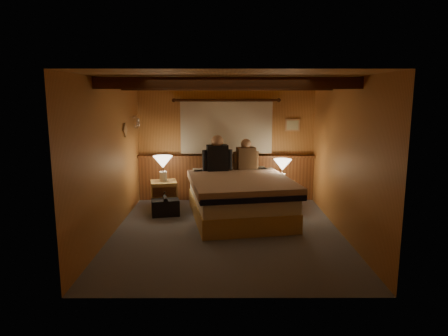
{
  "coord_description": "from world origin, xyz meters",
  "views": [
    {
      "loc": [
        -0.06,
        -6.07,
        2.14
      ],
      "look_at": [
        -0.05,
        0.4,
        0.97
      ],
      "focal_mm": 32.0,
      "sensor_mm": 36.0,
      "label": 1
    }
  ],
  "objects_px": {
    "bed": "(239,197)",
    "person_right": "(246,157)",
    "lamp_left": "(163,164)",
    "nightstand_right": "(282,195)",
    "lamp_right": "(283,166)",
    "duffel_bag": "(165,207)",
    "nightstand_left": "(164,195)",
    "person_left": "(217,156)"
  },
  "relations": [
    {
      "from": "nightstand_left",
      "to": "lamp_left",
      "type": "xyz_separation_m",
      "value": [
        -0.01,
        0.04,
        0.6
      ]
    },
    {
      "from": "bed",
      "to": "nightstand_left",
      "type": "bearing_deg",
      "value": 146.49
    },
    {
      "from": "nightstand_left",
      "to": "person_left",
      "type": "relative_size",
      "value": 0.8
    },
    {
      "from": "lamp_left",
      "to": "person_right",
      "type": "height_order",
      "value": "person_right"
    },
    {
      "from": "nightstand_left",
      "to": "nightstand_right",
      "type": "bearing_deg",
      "value": -11.52
    },
    {
      "from": "lamp_right",
      "to": "lamp_left",
      "type": "bearing_deg",
      "value": 178.84
    },
    {
      "from": "nightstand_left",
      "to": "person_left",
      "type": "bearing_deg",
      "value": -9.91
    },
    {
      "from": "lamp_right",
      "to": "duffel_bag",
      "type": "bearing_deg",
      "value": -167.98
    },
    {
      "from": "duffel_bag",
      "to": "lamp_right",
      "type": "bearing_deg",
      "value": -0.57
    },
    {
      "from": "lamp_left",
      "to": "lamp_right",
      "type": "distance_m",
      "value": 2.28
    },
    {
      "from": "lamp_right",
      "to": "duffel_bag",
      "type": "height_order",
      "value": "lamp_right"
    },
    {
      "from": "bed",
      "to": "lamp_left",
      "type": "xyz_separation_m",
      "value": [
        -1.43,
        0.66,
        0.49
      ]
    },
    {
      "from": "nightstand_left",
      "to": "nightstand_right",
      "type": "height_order",
      "value": "nightstand_left"
    },
    {
      "from": "bed",
      "to": "duffel_bag",
      "type": "bearing_deg",
      "value": 163.46
    },
    {
      "from": "bed",
      "to": "person_right",
      "type": "relative_size",
      "value": 3.88
    },
    {
      "from": "lamp_right",
      "to": "person_right",
      "type": "height_order",
      "value": "person_right"
    },
    {
      "from": "lamp_right",
      "to": "duffel_bag",
      "type": "xyz_separation_m",
      "value": [
        -2.17,
        -0.46,
        -0.67
      ]
    },
    {
      "from": "person_right",
      "to": "nightstand_right",
      "type": "bearing_deg",
      "value": -26.44
    },
    {
      "from": "lamp_right",
      "to": "person_right",
      "type": "bearing_deg",
      "value": 164.44
    },
    {
      "from": "lamp_left",
      "to": "person_right",
      "type": "distance_m",
      "value": 1.6
    },
    {
      "from": "bed",
      "to": "person_left",
      "type": "distance_m",
      "value": 0.99
    },
    {
      "from": "lamp_left",
      "to": "duffel_bag",
      "type": "height_order",
      "value": "lamp_left"
    },
    {
      "from": "nightstand_right",
      "to": "lamp_left",
      "type": "height_order",
      "value": "lamp_left"
    },
    {
      "from": "nightstand_left",
      "to": "duffel_bag",
      "type": "bearing_deg",
      "value": -90.89
    },
    {
      "from": "bed",
      "to": "person_right",
      "type": "xyz_separation_m",
      "value": [
        0.16,
        0.81,
        0.59
      ]
    },
    {
      "from": "nightstand_right",
      "to": "duffel_bag",
      "type": "bearing_deg",
      "value": -155.44
    },
    {
      "from": "nightstand_left",
      "to": "duffel_bag",
      "type": "relative_size",
      "value": 1.04
    },
    {
      "from": "nightstand_right",
      "to": "lamp_right",
      "type": "distance_m",
      "value": 0.57
    },
    {
      "from": "person_left",
      "to": "person_right",
      "type": "distance_m",
      "value": 0.57
    },
    {
      "from": "nightstand_left",
      "to": "lamp_left",
      "type": "bearing_deg",
      "value": 91.67
    },
    {
      "from": "nightstand_right",
      "to": "person_left",
      "type": "height_order",
      "value": "person_left"
    },
    {
      "from": "bed",
      "to": "nightstand_right",
      "type": "height_order",
      "value": "bed"
    },
    {
      "from": "nightstand_right",
      "to": "person_left",
      "type": "relative_size",
      "value": 0.77
    },
    {
      "from": "lamp_right",
      "to": "person_left",
      "type": "xyz_separation_m",
      "value": [
        -1.24,
        0.04,
        0.19
      ]
    },
    {
      "from": "lamp_left",
      "to": "bed",
      "type": "bearing_deg",
      "value": -24.77
    },
    {
      "from": "nightstand_right",
      "to": "person_left",
      "type": "xyz_separation_m",
      "value": [
        -1.24,
        0.02,
        0.76
      ]
    },
    {
      "from": "bed",
      "to": "person_right",
      "type": "distance_m",
      "value": 1.01
    },
    {
      "from": "nightstand_right",
      "to": "duffel_bag",
      "type": "distance_m",
      "value": 2.23
    },
    {
      "from": "person_right",
      "to": "duffel_bag",
      "type": "distance_m",
      "value": 1.82
    },
    {
      "from": "duffel_bag",
      "to": "lamp_left",
      "type": "bearing_deg",
      "value": 88.74
    },
    {
      "from": "nightstand_right",
      "to": "lamp_right",
      "type": "relative_size",
      "value": 1.2
    },
    {
      "from": "bed",
      "to": "nightstand_right",
      "type": "bearing_deg",
      "value": 26.95
    }
  ]
}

